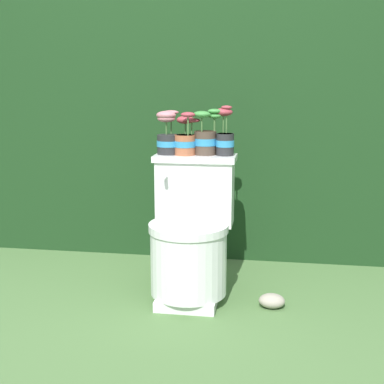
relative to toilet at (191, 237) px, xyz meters
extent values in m
plane|color=#4C703D|center=(-0.09, -0.09, -0.30)|extent=(12.00, 12.00, 0.00)
cube|color=#193819|center=(-0.09, 0.95, 0.54)|extent=(3.52, 0.72, 1.69)
cube|color=silver|center=(0.00, -0.07, -0.28)|extent=(0.28, 0.31, 0.05)
cylinder|color=silver|center=(0.00, -0.07, -0.10)|extent=(0.36, 0.36, 0.31)
cylinder|color=silver|center=(0.00, -0.07, 0.07)|extent=(0.38, 0.38, 0.04)
cube|color=silver|center=(0.00, 0.15, 0.19)|extent=(0.38, 0.17, 0.32)
cube|color=silver|center=(0.00, 0.15, 0.37)|extent=(0.41, 0.20, 0.03)
cylinder|color=silver|center=(-0.13, 0.03, 0.29)|extent=(0.02, 0.05, 0.02)
cylinder|color=#262628|center=(-0.14, 0.16, 0.43)|extent=(0.12, 0.12, 0.10)
cylinder|color=#2D84BC|center=(-0.14, 0.16, 0.44)|extent=(0.12, 0.12, 0.03)
cylinder|color=#332319|center=(-0.14, 0.16, 0.48)|extent=(0.11, 0.11, 0.01)
cylinder|color=#4C753D|center=(-0.15, 0.17, 0.52)|extent=(0.01, 0.01, 0.08)
ellipsoid|color=#B26B75|center=(-0.15, 0.17, 0.58)|extent=(0.10, 0.07, 0.04)
cylinder|color=#4C753D|center=(-0.15, 0.17, 0.52)|extent=(0.01, 0.01, 0.07)
ellipsoid|color=#B26B75|center=(-0.15, 0.17, 0.56)|extent=(0.09, 0.06, 0.03)
cylinder|color=#4C753D|center=(-0.13, 0.20, 0.53)|extent=(0.01, 0.01, 0.10)
ellipsoid|color=#B26B75|center=(-0.13, 0.20, 0.59)|extent=(0.08, 0.06, 0.02)
cylinder|color=#9E5638|center=(-0.05, 0.14, 0.43)|extent=(0.10, 0.10, 0.10)
cylinder|color=#2D84BC|center=(-0.05, 0.14, 0.44)|extent=(0.11, 0.11, 0.03)
cylinder|color=#332319|center=(-0.05, 0.14, 0.48)|extent=(0.10, 0.10, 0.01)
cylinder|color=#4C753D|center=(-0.05, 0.17, 0.51)|extent=(0.01, 0.01, 0.06)
ellipsoid|color=#93333D|center=(-0.05, 0.17, 0.56)|extent=(0.09, 0.06, 0.04)
cylinder|color=#4C753D|center=(-0.02, 0.16, 0.52)|extent=(0.01, 0.01, 0.06)
ellipsoid|color=#93333D|center=(-0.02, 0.16, 0.56)|extent=(0.09, 0.06, 0.02)
cylinder|color=#4C753D|center=(-0.03, 0.11, 0.53)|extent=(0.01, 0.01, 0.09)
ellipsoid|color=#93333D|center=(-0.03, 0.11, 0.59)|extent=(0.07, 0.05, 0.03)
cylinder|color=#47382D|center=(0.05, 0.17, 0.44)|extent=(0.11, 0.11, 0.12)
cylinder|color=#2D84BC|center=(0.05, 0.17, 0.45)|extent=(0.11, 0.11, 0.04)
cylinder|color=#332319|center=(0.05, 0.17, 0.50)|extent=(0.10, 0.10, 0.01)
cylinder|color=#4C753D|center=(0.03, 0.14, 0.54)|extent=(0.01, 0.01, 0.07)
ellipsoid|color=#387F38|center=(0.03, 0.14, 0.59)|extent=(0.09, 0.06, 0.03)
cylinder|color=#4C753D|center=(0.09, 0.18, 0.54)|extent=(0.01, 0.01, 0.07)
ellipsoid|color=#387F38|center=(0.09, 0.18, 0.58)|extent=(0.07, 0.05, 0.02)
cylinder|color=#4C753D|center=(0.09, 0.17, 0.55)|extent=(0.01, 0.01, 0.09)
ellipsoid|color=#387F38|center=(0.09, 0.17, 0.60)|extent=(0.07, 0.05, 0.02)
cylinder|color=#262628|center=(0.15, 0.16, 0.44)|extent=(0.09, 0.09, 0.11)
cylinder|color=#2D84BC|center=(0.15, 0.16, 0.44)|extent=(0.09, 0.09, 0.03)
cylinder|color=#332319|center=(0.15, 0.16, 0.49)|extent=(0.08, 0.08, 0.01)
cylinder|color=#4C753D|center=(0.13, 0.19, 0.54)|extent=(0.01, 0.01, 0.09)
ellipsoid|color=#93333D|center=(0.13, 0.19, 0.59)|extent=(0.09, 0.06, 0.04)
cylinder|color=#4C753D|center=(0.15, 0.18, 0.55)|extent=(0.01, 0.01, 0.12)
ellipsoid|color=#93333D|center=(0.15, 0.18, 0.62)|extent=(0.05, 0.04, 0.02)
ellipsoid|color=#9E9384|center=(0.40, -0.08, -0.27)|extent=(0.12, 0.10, 0.07)
camera|label=1|loc=(0.39, -2.47, 0.75)|focal=50.00mm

